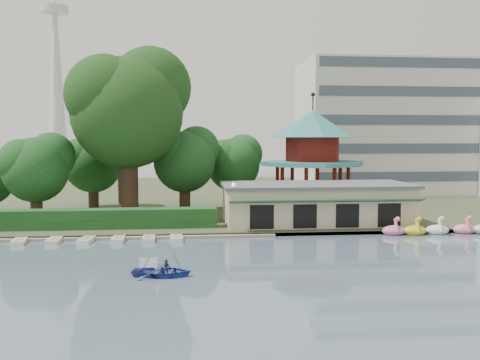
{
  "coord_description": "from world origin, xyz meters",
  "views": [
    {
      "loc": [
        -2.85,
        -29.75,
        8.62
      ],
      "look_at": [
        2.0,
        18.0,
        5.0
      ],
      "focal_mm": 40.0,
      "sensor_mm": 36.0,
      "label": 1
    }
  ],
  "objects": [
    {
      "name": "ground_plane",
      "position": [
        0.0,
        0.0,
        0.0
      ],
      "size": [
        220.0,
        220.0,
        0.0
      ],
      "primitive_type": "plane",
      "color": "slate",
      "rests_on": "ground"
    },
    {
      "name": "shore",
      "position": [
        0.0,
        52.0,
        0.2
      ],
      "size": [
        220.0,
        70.0,
        0.4
      ],
      "primitive_type": "cube",
      "color": "#424930",
      "rests_on": "ground"
    },
    {
      "name": "embankment",
      "position": [
        0.0,
        17.3,
        0.15
      ],
      "size": [
        220.0,
        0.6,
        0.3
      ],
      "primitive_type": "cube",
      "color": "gray",
      "rests_on": "ground"
    },
    {
      "name": "dock",
      "position": [
        -12.0,
        17.2,
        0.12
      ],
      "size": [
        34.0,
        1.6,
        0.24
      ],
      "primitive_type": "cube",
      "color": "gray",
      "rests_on": "ground"
    },
    {
      "name": "boathouse",
      "position": [
        10.0,
        21.97,
        2.37
      ],
      "size": [
        18.6,
        9.39,
        3.9
      ],
      "color": "beige",
      "rests_on": "shore"
    },
    {
      "name": "pavilion",
      "position": [
        12.0,
        32.0,
        7.48
      ],
      "size": [
        12.4,
        12.4,
        13.5
      ],
      "color": "beige",
      "rests_on": "shore"
    },
    {
      "name": "office_building",
      "position": [
        32.67,
        49.0,
        9.73
      ],
      "size": [
        38.0,
        18.0,
        20.0
      ],
      "color": "silver",
      "rests_on": "shore"
    },
    {
      "name": "broadcast_tower",
      "position": [
        -42.0,
        140.0,
        33.98
      ],
      "size": [
        8.0,
        8.0,
        96.0
      ],
      "color": "silver",
      "rests_on": "ground"
    },
    {
      "name": "hedge",
      "position": [
        -15.0,
        20.5,
        1.3
      ],
      "size": [
        30.0,
        2.0,
        1.8
      ],
      "primitive_type": "cube",
      "color": "#1D4F1F",
      "rests_on": "shore"
    },
    {
      "name": "lamp_post",
      "position": [
        1.5,
        19.0,
        3.34
      ],
      "size": [
        0.36,
        0.36,
        4.28
      ],
      "color": "black",
      "rests_on": "shore"
    },
    {
      "name": "big_tree",
      "position": [
        -8.84,
        28.19,
        12.4
      ],
      "size": [
        13.01,
        12.12,
        18.37
      ],
      "color": "#3A281C",
      "rests_on": "shore"
    },
    {
      "name": "small_trees",
      "position": [
        -11.17,
        31.96,
        6.02
      ],
      "size": [
        39.4,
        16.9,
        9.84
      ],
      "color": "#3A281C",
      "rests_on": "shore"
    },
    {
      "name": "moored_rowboats",
      "position": [
        -15.3,
        15.79,
        0.18
      ],
      "size": [
        24.48,
        2.66,
        0.36
      ],
      "color": "white",
      "rests_on": "ground"
    },
    {
      "name": "rowboat_with_passengers",
      "position": [
        -4.41,
        3.87,
        0.54
      ],
      "size": [
        5.8,
        4.57,
        2.01
      ],
      "color": "#2E4294",
      "rests_on": "ground"
    }
  ]
}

